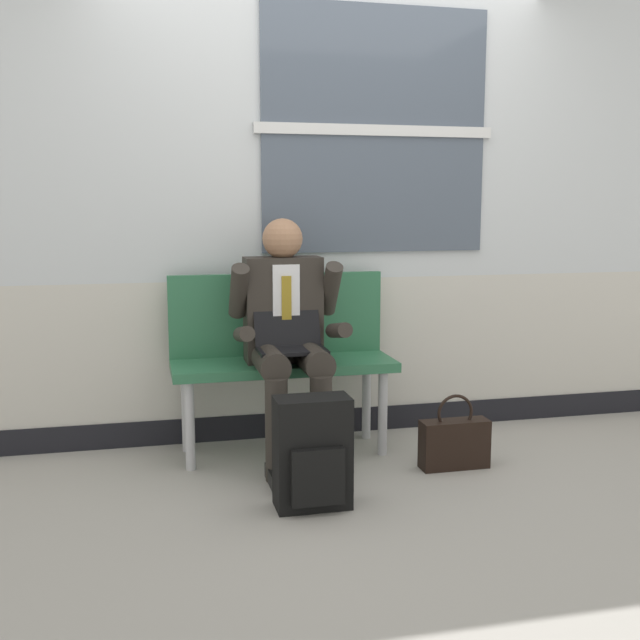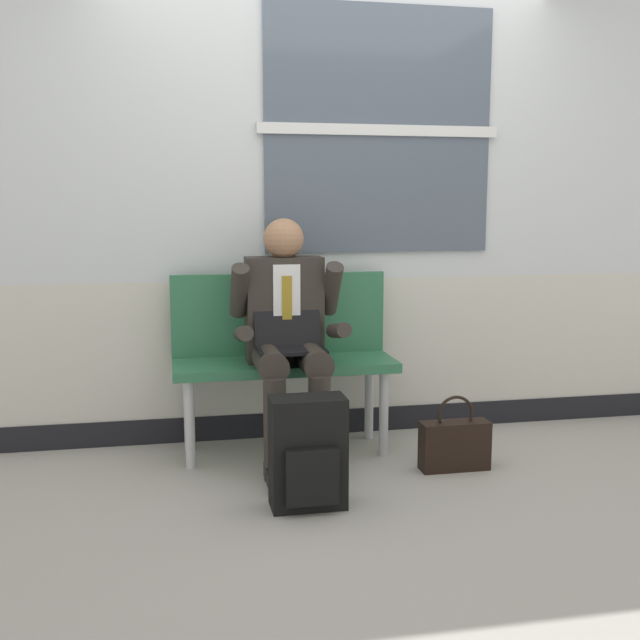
# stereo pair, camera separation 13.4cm
# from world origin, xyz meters

# --- Properties ---
(ground_plane) EXTENTS (18.00, 18.00, 0.00)m
(ground_plane) POSITION_xyz_m (0.00, 0.00, 0.00)
(ground_plane) COLOR #9E9991
(station_wall) EXTENTS (6.62, 0.16, 3.06)m
(station_wall) POSITION_xyz_m (0.00, 0.70, 1.52)
(station_wall) COLOR silver
(station_wall) RESTS_ON ground
(bench_with_person) EXTENTS (1.18, 0.42, 0.96)m
(bench_with_person) POSITION_xyz_m (-0.31, 0.42, 0.56)
(bench_with_person) COLOR #2D6B47
(bench_with_person) RESTS_ON ground
(person_seated) EXTENTS (0.57, 0.70, 1.26)m
(person_seated) POSITION_xyz_m (-0.31, 0.22, 0.68)
(person_seated) COLOR #2D2823
(person_seated) RESTS_ON ground
(backpack) EXTENTS (0.33, 0.22, 0.50)m
(backpack) POSITION_xyz_m (-0.32, -0.41, 0.24)
(backpack) COLOR black
(backpack) RESTS_ON ground
(handbag) EXTENTS (0.35, 0.12, 0.38)m
(handbag) POSITION_xyz_m (0.49, -0.08, 0.13)
(handbag) COLOR black
(handbag) RESTS_ON ground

